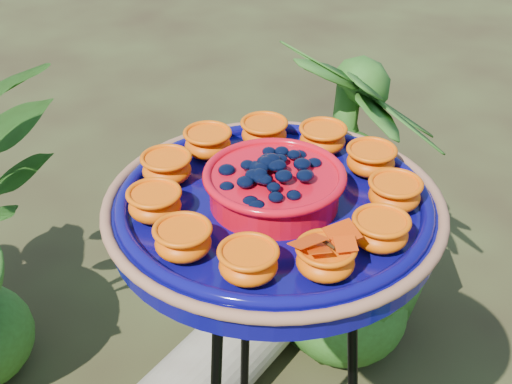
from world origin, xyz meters
TOP-DOWN VIEW (x-y plane):
  - feeder_dish at (0.10, -0.14)m, footprint 0.52×0.52m
  - driftwood_log at (0.13, 0.38)m, footprint 0.69×0.57m
  - shrub_back_right at (0.62, 0.53)m, footprint 0.60×0.60m

SIDE VIEW (x-z plane):
  - driftwood_log at x=0.13m, z-range 0.00..0.23m
  - shrub_back_right at x=0.62m, z-range 0.00..0.96m
  - feeder_dish at x=0.10m, z-range 0.96..1.08m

